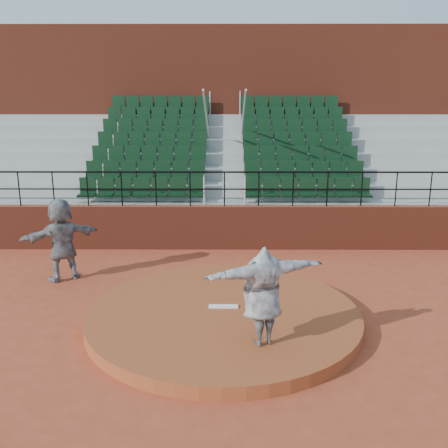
{
  "coord_description": "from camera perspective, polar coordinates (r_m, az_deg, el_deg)",
  "views": [
    {
      "loc": [
        0.06,
        -9.31,
        4.47
      ],
      "look_at": [
        0.0,
        2.5,
        1.4
      ],
      "focal_mm": 40.0,
      "sensor_mm": 36.0,
      "label": 1
    }
  ],
  "objects": [
    {
      "name": "pitcher",
      "position": [
        8.64,
        4.42,
        -8.18
      ],
      "size": [
        2.24,
        1.34,
        1.77
      ],
      "primitive_type": "imported",
      "rotation": [
        0.0,
        0.0,
        3.51
      ],
      "color": "black",
      "rests_on": "pitchers_mound"
    },
    {
      "name": "wall_railing",
      "position": [
        14.51,
        0.05,
        4.9
      ],
      "size": [
        24.04,
        0.05,
        1.03
      ],
      "color": "black",
      "rests_on": "boundary_wall"
    },
    {
      "name": "pitchers_mound",
      "position": [
        10.27,
        -0.07,
        -10.45
      ],
      "size": [
        5.5,
        5.5,
        0.25
      ],
      "primitive_type": "cylinder",
      "color": "#9C4623",
      "rests_on": "ground"
    },
    {
      "name": "fielder",
      "position": [
        12.86,
        -18.05,
        -1.67
      ],
      "size": [
        1.94,
        1.56,
        2.07
      ],
      "primitive_type": "imported",
      "rotation": [
        0.0,
        0.0,
        3.72
      ],
      "color": "black",
      "rests_on": "ground"
    },
    {
      "name": "seating_deck",
      "position": [
        18.2,
        0.1,
        5.04
      ],
      "size": [
        24.0,
        5.97,
        4.63
      ],
      "color": "#989993",
      "rests_on": "ground"
    },
    {
      "name": "pitching_rubber",
      "position": [
        10.35,
        -0.07,
        -9.4
      ],
      "size": [
        0.6,
        0.15,
        0.03
      ],
      "primitive_type": "cube",
      "color": "white",
      "rests_on": "pitchers_mound"
    },
    {
      "name": "ground",
      "position": [
        10.33,
        -0.07,
        -11.08
      ],
      "size": [
        90.0,
        90.0,
        0.0
      ],
      "primitive_type": "plane",
      "color": "#A64025",
      "rests_on": "ground"
    },
    {
      "name": "press_box_facade",
      "position": [
        21.93,
        0.14,
        12.18
      ],
      "size": [
        24.0,
        3.0,
        7.1
      ],
      "primitive_type": "cube",
      "color": "maroon",
      "rests_on": "ground"
    },
    {
      "name": "boundary_wall",
      "position": [
        14.81,
        0.05,
        -0.37
      ],
      "size": [
        24.0,
        0.3,
        1.3
      ],
      "primitive_type": "cube",
      "color": "maroon",
      "rests_on": "ground"
    }
  ]
}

